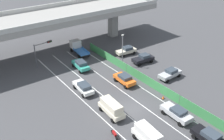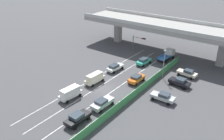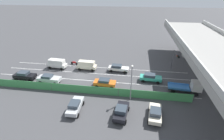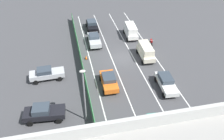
{
  "view_description": "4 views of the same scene",
  "coord_description": "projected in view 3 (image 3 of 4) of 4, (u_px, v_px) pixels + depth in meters",
  "views": [
    {
      "loc": [
        -21.03,
        -23.69,
        23.48
      ],
      "look_at": [
        2.88,
        9.17,
        1.57
      ],
      "focal_mm": 42.15,
      "sensor_mm": 36.0,
      "label": 1
    },
    {
      "loc": [
        25.77,
        -32.09,
        24.12
      ],
      "look_at": [
        -2.04,
        5.03,
        1.81
      ],
      "focal_mm": 37.68,
      "sensor_mm": 36.0,
      "label": 2
    },
    {
      "loc": [
        31.2,
        11.92,
        17.62
      ],
      "look_at": [
        -1.77,
        7.03,
        1.12
      ],
      "focal_mm": 26.84,
      "sensor_mm": 36.0,
      "label": 3
    },
    {
      "loc": [
        8.25,
        30.23,
        19.36
      ],
      "look_at": [
        2.78,
        5.2,
        1.66
      ],
      "focal_mm": 38.6,
      "sensor_mm": 36.0,
      "label": 4
    }
  ],
  "objects": [
    {
      "name": "flatbed_truck_blue",
      "position": [
        191.0,
        87.0,
        30.6
      ],
      "size": [
        2.71,
        5.87,
        2.42
      ],
      "color": "black",
      "rests_on": "ground"
    },
    {
      "name": "lane_line_right_edge",
      "position": [
        86.0,
        89.0,
        32.26
      ],
      "size": [
        0.14,
        42.06,
        0.01
      ],
      "primitive_type": "cube",
      "color": "silver",
      "rests_on": "ground"
    },
    {
      "name": "lane_line_left_edge",
      "position": [
        98.0,
        67.0,
        41.03
      ],
      "size": [
        0.14,
        42.06,
        0.01
      ],
      "primitive_type": "cube",
      "color": "silver",
      "rests_on": "ground"
    },
    {
      "name": "green_fence",
      "position": [
        84.0,
        90.0,
        30.66
      ],
      "size": [
        0.1,
        38.16,
        1.62
      ],
      "color": "#3D8E4C",
      "rests_on": "ground"
    },
    {
      "name": "street_lamp",
      "position": [
        131.0,
        79.0,
        27.51
      ],
      "size": [
        0.6,
        0.36,
        6.57
      ],
      "color": "gray",
      "rests_on": "ground"
    },
    {
      "name": "elevated_overpass",
      "position": [
        214.0,
        52.0,
        30.46
      ],
      "size": [
        48.24,
        11.48,
        8.8
      ],
      "color": "gray",
      "rests_on": "ground"
    },
    {
      "name": "lane_line_mid_left",
      "position": [
        95.0,
        73.0,
        38.1
      ],
      "size": [
        0.14,
        42.06,
        0.01
      ],
      "primitive_type": "cube",
      "color": "silver",
      "rests_on": "ground"
    },
    {
      "name": "parked_wagon_silver",
      "position": [
        75.0,
        106.0,
        26.32
      ],
      "size": [
        4.57,
        2.09,
        1.67
      ],
      "color": "#B2B5B7",
      "rests_on": "ground"
    },
    {
      "name": "car_van_white",
      "position": [
        57.0,
        63.0,
        40.13
      ],
      "size": [
        2.26,
        4.69,
        2.22
      ],
      "color": "silver",
      "rests_on": "ground"
    },
    {
      "name": "parked_sedan_cream",
      "position": [
        155.0,
        113.0,
        24.73
      ],
      "size": [
        4.51,
        2.32,
        1.7
      ],
      "color": "beige",
      "rests_on": "ground"
    },
    {
      "name": "car_taxi_teal",
      "position": [
        150.0,
        77.0,
        34.55
      ],
      "size": [
        2.25,
        4.51,
        1.68
      ],
      "color": "teal",
      "rests_on": "ground"
    },
    {
      "name": "car_taxi_orange",
      "position": [
        105.0,
        82.0,
        32.74
      ],
      "size": [
        2.1,
        4.3,
        1.62
      ],
      "color": "orange",
      "rests_on": "ground"
    },
    {
      "name": "car_sedan_silver",
      "position": [
        49.0,
        78.0,
        34.2
      ],
      "size": [
        2.15,
        4.72,
        1.64
      ],
      "color": "#B7BABC",
      "rests_on": "ground"
    },
    {
      "name": "lane_line_mid_right",
      "position": [
        91.0,
        81.0,
        35.18
      ],
      "size": [
        0.14,
        42.06,
        0.01
      ],
      "primitive_type": "cube",
      "color": "silver",
      "rests_on": "ground"
    },
    {
      "name": "car_van_cream",
      "position": [
        87.0,
        65.0,
        39.39
      ],
      "size": [
        2.12,
        4.7,
        2.17
      ],
      "color": "beige",
      "rests_on": "ground"
    },
    {
      "name": "car_sedan_white",
      "position": [
        118.0,
        68.0,
        38.71
      ],
      "size": [
        2.17,
        4.76,
        1.6
      ],
      "color": "white",
      "rests_on": "ground"
    },
    {
      "name": "motorcycle",
      "position": [
        74.0,
        63.0,
        42.4
      ],
      "size": [
        0.68,
        1.93,
        0.93
      ],
      "color": "black",
      "rests_on": "ground"
    },
    {
      "name": "parked_sedan_dark",
      "position": [
        121.0,
        111.0,
        25.13
      ],
      "size": [
        4.52,
        2.35,
        1.72
      ],
      "color": "black",
      "rests_on": "ground"
    },
    {
      "name": "traffic_cone",
      "position": [
        66.0,
        88.0,
        32.17
      ],
      "size": [
        0.47,
        0.47,
        0.63
      ],
      "color": "orange",
      "rests_on": "ground"
    },
    {
      "name": "traffic_light",
      "position": [
        175.0,
        58.0,
        37.28
      ],
      "size": [
        3.73,
        0.58,
        4.86
      ],
      "color": "#47474C",
      "rests_on": "ground"
    },
    {
      "name": "ground_plane",
      "position": [
        79.0,
        76.0,
        37.04
      ],
      "size": [
        300.0,
        300.0,
        0.0
      ],
      "primitive_type": "plane",
      "color": "#424244"
    },
    {
      "name": "car_sedan_black",
      "position": [
        25.0,
        75.0,
        35.36
      ],
      "size": [
        2.12,
        4.55,
        1.72
      ],
      "color": "black",
      "rests_on": "ground"
    }
  ]
}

